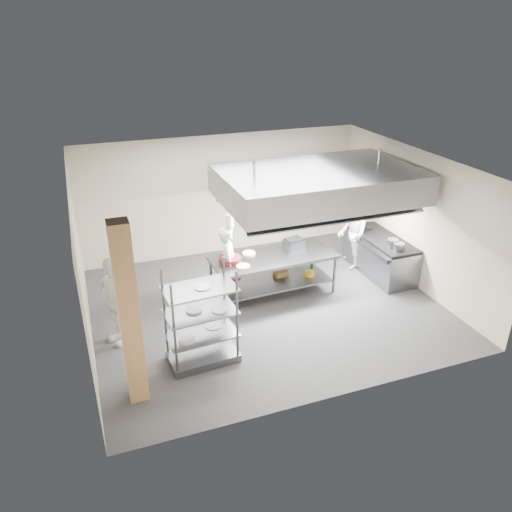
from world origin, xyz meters
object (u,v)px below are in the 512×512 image
object	(u,v)px
chef_line	(352,234)
stockpot	(393,243)
island	(273,275)
pass_rack	(201,317)
cooking_range	(380,256)
chef_head	(228,264)
chef_plating	(115,300)
griddle	(294,244)

from	to	relation	value
chef_line	stockpot	distance (m)	1.14
island	chef_line	size ratio (longest dim) A/B	1.58
island	pass_rack	world-z (taller)	pass_rack
cooking_range	chef_line	xyz separation A→B (m)	(-0.48, 0.54, 0.42)
chef_head	chef_line	bearing A→B (deg)	-67.96
chef_head	chef_plating	bearing A→B (deg)	120.31
stockpot	griddle	bearing A→B (deg)	162.20
griddle	stockpot	size ratio (longest dim) A/B	1.62
pass_rack	cooking_range	distance (m)	5.15
pass_rack	chef_line	world-z (taller)	pass_rack
island	griddle	bearing A→B (deg)	17.78
griddle	pass_rack	bearing A→B (deg)	-155.03
chef_plating	island	bearing A→B (deg)	74.51
stockpot	cooking_range	bearing A→B (deg)	81.49
griddle	stockpot	distance (m)	2.19
cooking_range	griddle	bearing A→B (deg)	175.85
chef_head	stockpot	size ratio (longest dim) A/B	6.70
pass_rack	griddle	size ratio (longest dim) A/B	4.39
cooking_range	chef_plating	world-z (taller)	chef_plating
pass_rack	chef_line	bearing A→B (deg)	24.79
cooking_range	chef_plating	size ratio (longest dim) A/B	1.16
island	chef_plating	distance (m)	3.44
chef_plating	chef_line	bearing A→B (deg)	75.92
chef_head	pass_rack	bearing A→B (deg)	162.94
pass_rack	chef_line	distance (m)	4.92
chef_plating	chef_head	bearing A→B (deg)	80.62
chef_line	griddle	bearing A→B (deg)	-56.13
cooking_range	chef_line	world-z (taller)	chef_line
chef_line	chef_plating	xyz separation A→B (m)	(-5.60, -1.27, 0.02)
pass_rack	stockpot	xyz separation A→B (m)	(4.70, 1.33, 0.09)
pass_rack	cooking_range	world-z (taller)	pass_rack
island	chef_plating	world-z (taller)	chef_plating
island	chef_head	bearing A→B (deg)	173.04
chef_line	stockpot	size ratio (longest dim) A/B	6.72
chef_line	chef_plating	bearing A→B (deg)	-56.22
cooking_range	chef_line	size ratio (longest dim) A/B	1.19
chef_line	pass_rack	bearing A→B (deg)	-40.00
chef_plating	stockpot	distance (m)	6.01
chef_head	chef_line	size ratio (longest dim) A/B	1.00
pass_rack	chef_head	bearing A→B (deg)	55.90
griddle	island	bearing A→B (deg)	-171.98
chef_head	island	bearing A→B (deg)	-81.49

